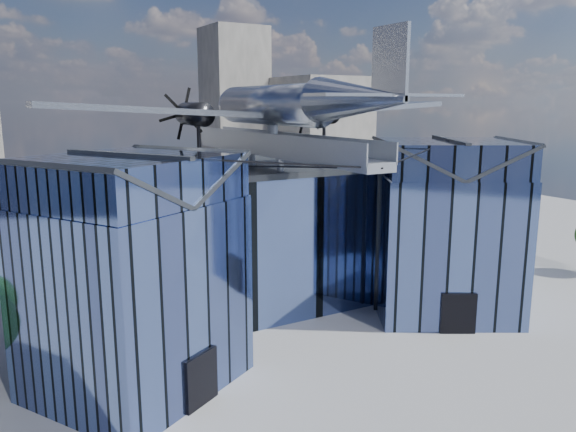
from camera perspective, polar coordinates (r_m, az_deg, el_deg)
ground_plane at (r=35.57m, az=1.64°, el=-12.01°), size 120.00×120.00×0.00m
museum at (r=38.68m, az=-2.81°, el=-1.43°), size 32.88×24.50×17.60m
bg_towers at (r=80.55m, az=-16.65°, el=8.05°), size 77.00×24.50×26.00m
tree_side_e at (r=49.21m, az=20.40°, el=-1.68°), size 3.40×3.40×5.29m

